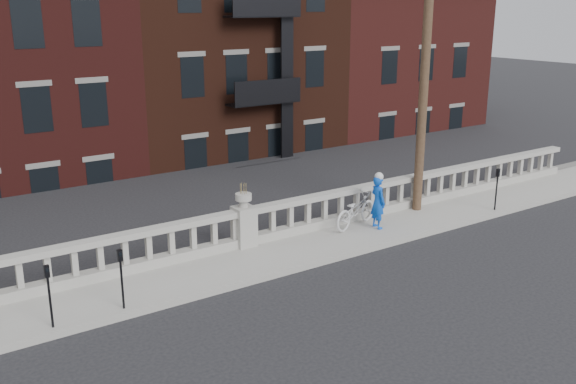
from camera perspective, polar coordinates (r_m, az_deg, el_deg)
name	(u,v)px	position (r m, az deg, el deg)	size (l,w,h in m)	color
ground	(334,304)	(14.68, 4.08, -9.88)	(120.00, 120.00, 0.00)	black
sidewalk	(263,259)	(16.89, -2.24, -5.94)	(32.00, 2.20, 0.15)	#9C9A90
balustrade	(244,228)	(17.44, -3.92, -3.23)	(28.00, 0.34, 1.03)	#9C9A90
planter_pedestal	(244,222)	(17.38, -3.93, -2.64)	(0.55, 0.55, 1.76)	#9C9A90
lower_level	(61,83)	(34.68, -19.55, 9.08)	(80.00, 44.00, 20.80)	#605E59
utility_pole	(426,47)	(20.06, 12.18, 12.46)	(1.60, 0.28, 10.00)	#422D1E
parking_meter_c	(49,289)	(13.84, -20.49, -8.09)	(0.10, 0.09, 1.36)	black
parking_meter_d	(121,272)	(14.20, -14.61, -6.91)	(0.10, 0.09, 1.36)	black
parking_meter_e	(497,184)	(21.34, 18.08, 0.65)	(0.10, 0.09, 1.36)	black
bicycle	(355,210)	(18.99, 6.02, -1.59)	(0.67, 1.92, 1.01)	silver
cyclist	(378,202)	(18.85, 8.00, -0.90)	(0.57, 0.38, 1.57)	blue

